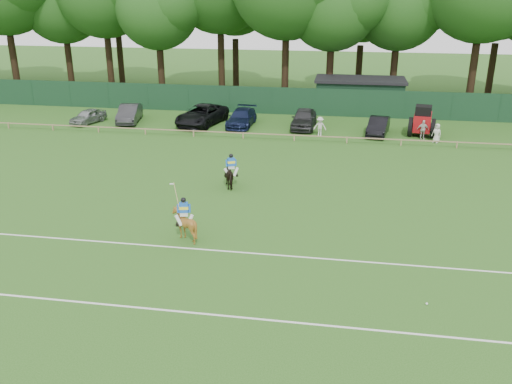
% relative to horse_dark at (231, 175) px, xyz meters
% --- Properties ---
extents(ground, '(160.00, 160.00, 0.00)m').
position_rel_horse_dark_xyz_m(ground, '(1.68, -7.25, -0.72)').
color(ground, '#1E4C14').
rests_on(ground, ground).
extents(horse_dark, '(1.38, 1.87, 1.44)m').
position_rel_horse_dark_xyz_m(horse_dark, '(0.00, 0.00, 0.00)').
color(horse_dark, black).
rests_on(horse_dark, ground).
extents(horse_chestnut, '(1.50, 1.61, 1.51)m').
position_rel_horse_dark_xyz_m(horse_chestnut, '(-0.70, -7.31, 0.04)').
color(horse_chestnut, brown).
rests_on(horse_chestnut, ground).
extents(sedan_silver, '(2.43, 3.87, 1.23)m').
position_rel_horse_dark_xyz_m(sedan_silver, '(-15.53, 13.55, -0.11)').
color(sedan_silver, '#979A9B').
rests_on(sedan_silver, ground).
extents(sedan_grey, '(2.49, 4.83, 1.52)m').
position_rel_horse_dark_xyz_m(sedan_grey, '(-12.14, 14.52, 0.04)').
color(sedan_grey, '#2C2D2F').
rests_on(sedan_grey, ground).
extents(suv_black, '(4.00, 6.41, 1.65)m').
position_rel_horse_dark_xyz_m(suv_black, '(-5.67, 14.72, 0.11)').
color(suv_black, black).
rests_on(suv_black, ground).
extents(sedan_navy, '(2.12, 4.91, 1.41)m').
position_rel_horse_dark_xyz_m(sedan_navy, '(-2.22, 14.78, -0.02)').
color(sedan_navy, '#111938').
rests_on(sedan_navy, ground).
extents(hatch_grey, '(2.04, 4.78, 1.61)m').
position_rel_horse_dark_xyz_m(hatch_grey, '(3.07, 14.92, 0.09)').
color(hatch_grey, '#2C2C2E').
rests_on(hatch_grey, ground).
extents(estate_black, '(2.12, 4.39, 1.39)m').
position_rel_horse_dark_xyz_m(estate_black, '(9.11, 13.76, -0.03)').
color(estate_black, black).
rests_on(estate_black, ground).
extents(spectator_left, '(1.00, 0.59, 1.53)m').
position_rel_horse_dark_xyz_m(spectator_left, '(4.53, 12.59, 0.04)').
color(spectator_left, beige).
rests_on(spectator_left, ground).
extents(spectator_mid, '(0.91, 0.42, 1.52)m').
position_rel_horse_dark_xyz_m(spectator_mid, '(12.45, 12.89, 0.04)').
color(spectator_mid, beige).
rests_on(spectator_mid, ground).
extents(spectator_right, '(0.86, 0.81, 1.47)m').
position_rel_horse_dark_xyz_m(spectator_right, '(13.37, 12.04, 0.02)').
color(spectator_right, beige).
rests_on(spectator_right, ground).
extents(rider_dark, '(0.91, 0.57, 1.41)m').
position_rel_horse_dark_xyz_m(rider_dark, '(0.00, -0.01, 0.68)').
color(rider_dark, silver).
rests_on(rider_dark, ground).
extents(rider_chestnut, '(0.97, 0.51, 2.05)m').
position_rel_horse_dark_xyz_m(rider_chestnut, '(-0.70, -7.32, 0.74)').
color(rider_chestnut, silver).
rests_on(rider_chestnut, ground).
extents(polo_ball, '(0.09, 0.09, 0.09)m').
position_rel_horse_dark_xyz_m(polo_ball, '(9.84, -11.29, -0.68)').
color(polo_ball, silver).
rests_on(polo_ball, ground).
extents(pitch_lines, '(60.00, 5.10, 0.01)m').
position_rel_horse_dark_xyz_m(pitch_lines, '(1.68, -10.75, -0.71)').
color(pitch_lines, silver).
rests_on(pitch_lines, ground).
extents(pitch_rail, '(62.10, 0.10, 0.50)m').
position_rel_horse_dark_xyz_m(pitch_rail, '(1.68, 10.75, -0.28)').
color(pitch_rail, '#997F5B').
rests_on(pitch_rail, ground).
extents(perimeter_fence, '(92.08, 0.08, 2.50)m').
position_rel_horse_dark_xyz_m(perimeter_fence, '(1.68, 19.75, 0.53)').
color(perimeter_fence, '#14351E').
rests_on(perimeter_fence, ground).
extents(utility_shed, '(8.40, 4.40, 3.04)m').
position_rel_horse_dark_xyz_m(utility_shed, '(7.68, 22.75, 0.82)').
color(utility_shed, '#14331E').
rests_on(utility_shed, ground).
extents(tree_row, '(96.00, 12.00, 21.00)m').
position_rel_horse_dark_xyz_m(tree_row, '(3.68, 27.75, -0.72)').
color(tree_row, '#26561C').
rests_on(tree_row, ground).
extents(tractor, '(2.34, 3.14, 2.42)m').
position_rel_horse_dark_xyz_m(tractor, '(12.52, 14.09, 0.43)').
color(tractor, '#9F0E14').
rests_on(tractor, ground).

